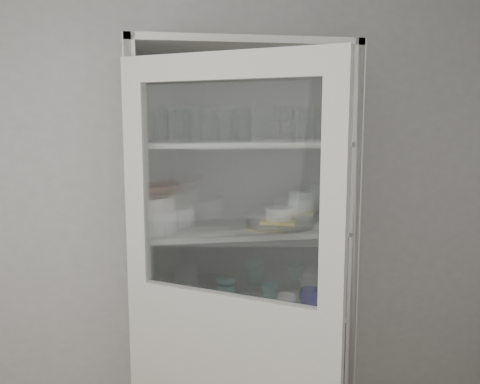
# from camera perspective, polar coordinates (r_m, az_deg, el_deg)

# --- Properties ---
(wall_back) EXTENTS (3.60, 0.02, 2.60)m
(wall_back) POSITION_cam_1_polar(r_m,az_deg,el_deg) (2.59, -5.18, -2.05)
(wall_back) COLOR silver
(wall_back) RESTS_ON ground
(pantry_cabinet) EXTENTS (1.00, 0.45, 2.10)m
(pantry_cabinet) POSITION_cam_1_polar(r_m,az_deg,el_deg) (2.55, -0.23, -10.57)
(pantry_cabinet) COLOR silver
(pantry_cabinet) RESTS_ON floor
(cupboard_door) EXTENTS (0.77, 0.54, 2.00)m
(cupboard_door) POSITION_cam_1_polar(r_m,az_deg,el_deg) (2.06, -1.43, -17.34)
(cupboard_door) COLOR silver
(cupboard_door) RESTS_ON floor
(tumbler_0) EXTENTS (0.09, 0.09, 0.15)m
(tumbler_0) POSITION_cam_1_polar(r_m,az_deg,el_deg) (2.17, -6.60, 7.45)
(tumbler_0) COLOR silver
(tumbler_0) RESTS_ON shelf_glass
(tumbler_1) EXTENTS (0.09, 0.09, 0.14)m
(tumbler_1) POSITION_cam_1_polar(r_m,az_deg,el_deg) (2.18, -6.21, 7.37)
(tumbler_1) COLOR silver
(tumbler_1) RESTS_ON shelf_glass
(tumbler_2) EXTENTS (0.10, 0.10, 0.15)m
(tumbler_2) POSITION_cam_1_polar(r_m,az_deg,el_deg) (2.22, -3.64, 7.59)
(tumbler_2) COLOR silver
(tumbler_2) RESTS_ON shelf_glass
(tumbler_3) EXTENTS (0.07, 0.07, 0.13)m
(tumbler_3) POSITION_cam_1_polar(r_m,az_deg,el_deg) (2.21, -1.76, 7.27)
(tumbler_3) COLOR silver
(tumbler_3) RESTS_ON shelf_glass
(tumbler_4) EXTENTS (0.07, 0.07, 0.13)m
(tumbler_4) POSITION_cam_1_polar(r_m,az_deg,el_deg) (2.23, 0.51, 7.29)
(tumbler_4) COLOR silver
(tumbler_4) RESTS_ON shelf_glass
(tumbler_5) EXTENTS (0.07, 0.07, 0.14)m
(tumbler_5) POSITION_cam_1_polar(r_m,az_deg,el_deg) (2.25, 6.71, 7.44)
(tumbler_5) COLOR silver
(tumbler_5) RESTS_ON shelf_glass
(tumbler_6) EXTENTS (0.08, 0.08, 0.15)m
(tumbler_6) POSITION_cam_1_polar(r_m,az_deg,el_deg) (2.33, 10.60, 7.49)
(tumbler_6) COLOR silver
(tumbler_6) RESTS_ON shelf_glass
(tumbler_7) EXTENTS (0.08, 0.08, 0.14)m
(tumbler_7) POSITION_cam_1_polar(r_m,az_deg,el_deg) (2.32, -10.13, 7.30)
(tumbler_7) COLOR silver
(tumbler_7) RESTS_ON shelf_glass
(tumbler_8) EXTENTS (0.06, 0.06, 0.13)m
(tumbler_8) POSITION_cam_1_polar(r_m,az_deg,el_deg) (2.32, -8.86, 7.22)
(tumbler_8) COLOR silver
(tumbler_8) RESTS_ON shelf_glass
(tumbler_9) EXTENTS (0.09, 0.09, 0.15)m
(tumbler_9) POSITION_cam_1_polar(r_m,az_deg,el_deg) (2.35, 0.31, 7.65)
(tumbler_9) COLOR silver
(tumbler_9) RESTS_ON shelf_glass
(tumbler_10) EXTENTS (0.08, 0.08, 0.15)m
(tumbler_10) POSITION_cam_1_polar(r_m,az_deg,el_deg) (2.36, 0.07, 7.62)
(tumbler_10) COLOR silver
(tumbler_10) RESTS_ON shelf_glass
(goblet_0) EXTENTS (0.08, 0.08, 0.18)m
(goblet_0) POSITION_cam_1_polar(r_m,az_deg,el_deg) (2.39, -9.10, 7.91)
(goblet_0) COLOR silver
(goblet_0) RESTS_ON shelf_glass
(goblet_1) EXTENTS (0.08, 0.08, 0.17)m
(goblet_1) POSITION_cam_1_polar(r_m,az_deg,el_deg) (2.42, -3.45, 7.86)
(goblet_1) COLOR silver
(goblet_1) RESTS_ON shelf_glass
(goblet_2) EXTENTS (0.08, 0.08, 0.17)m
(goblet_2) POSITION_cam_1_polar(r_m,az_deg,el_deg) (2.50, 4.65, 7.89)
(goblet_2) COLOR silver
(goblet_2) RESTS_ON shelf_glass
(goblet_3) EXTENTS (0.08, 0.08, 0.17)m
(goblet_3) POSITION_cam_1_polar(r_m,az_deg,el_deg) (2.52, 6.59, 7.85)
(goblet_3) COLOR silver
(goblet_3) RESTS_ON shelf_glass
(plate_stack_front) EXTENTS (0.22, 0.22, 0.10)m
(plate_stack_front) POSITION_cam_1_polar(r_m,az_deg,el_deg) (2.31, -9.65, -3.16)
(plate_stack_front) COLOR white
(plate_stack_front) RESTS_ON shelf_plates
(plate_stack_back) EXTENTS (0.22, 0.22, 0.08)m
(plate_stack_back) POSITION_cam_1_polar(r_m,az_deg,el_deg) (2.45, -7.62, -2.63)
(plate_stack_back) COLOR white
(plate_stack_back) RESTS_ON shelf_plates
(cream_bowl) EXTENTS (0.22, 0.22, 0.06)m
(cream_bowl) POSITION_cam_1_polar(r_m,az_deg,el_deg) (2.30, -9.70, -1.23)
(cream_bowl) COLOR white
(cream_bowl) RESTS_ON plate_stack_front
(terracotta_bowl) EXTENTS (0.25, 0.25, 0.06)m
(terracotta_bowl) POSITION_cam_1_polar(r_m,az_deg,el_deg) (2.29, -9.74, 0.24)
(terracotta_bowl) COLOR #573320
(terracotta_bowl) RESTS_ON cream_bowl
(glass_platter) EXTENTS (0.35, 0.35, 0.02)m
(glass_platter) POSITION_cam_1_polar(r_m,az_deg,el_deg) (2.40, 4.49, -3.59)
(glass_platter) COLOR silver
(glass_platter) RESTS_ON shelf_plates
(yellow_trivet) EXTENTS (0.21, 0.21, 0.01)m
(yellow_trivet) POSITION_cam_1_polar(r_m,az_deg,el_deg) (2.40, 4.49, -3.24)
(yellow_trivet) COLOR yellow
(yellow_trivet) RESTS_ON glass_platter
(white_ramekin) EXTENTS (0.17, 0.17, 0.06)m
(white_ramekin) POSITION_cam_1_polar(r_m,az_deg,el_deg) (2.39, 4.50, -2.42)
(white_ramekin) COLOR white
(white_ramekin) RESTS_ON yellow_trivet
(grey_bowl_stack) EXTENTS (0.12, 0.12, 0.16)m
(grey_bowl_stack) POSITION_cam_1_polar(r_m,az_deg,el_deg) (2.44, 6.92, -1.73)
(grey_bowl_stack) COLOR #AAB3B2
(grey_bowl_stack) RESTS_ON shelf_plates
(mug_blue) EXTENTS (0.12, 0.12, 0.09)m
(mug_blue) POSITION_cam_1_polar(r_m,az_deg,el_deg) (2.53, 7.94, -11.67)
(mug_blue) COLOR #0A1090
(mug_blue) RESTS_ON shelf_mugs
(mug_teal) EXTENTS (0.12, 0.12, 0.09)m
(mug_teal) POSITION_cam_1_polar(r_m,az_deg,el_deg) (2.57, 3.39, -11.20)
(mug_teal) COLOR teal
(mug_teal) RESTS_ON shelf_mugs
(mug_white) EXTENTS (0.09, 0.09, 0.08)m
(mug_white) POSITION_cam_1_polar(r_m,az_deg,el_deg) (2.44, 5.28, -12.35)
(mug_white) COLOR white
(mug_white) RESTS_ON shelf_mugs
(teal_jar) EXTENTS (0.10, 0.10, 0.12)m
(teal_jar) POSITION_cam_1_polar(r_m,az_deg,el_deg) (2.54, -1.57, -11.15)
(teal_jar) COLOR teal
(teal_jar) RESTS_ON shelf_mugs
(measuring_cups) EXTENTS (0.11, 0.11, 0.04)m
(measuring_cups) POSITION_cam_1_polar(r_m,az_deg,el_deg) (2.39, -4.60, -13.37)
(measuring_cups) COLOR silver
(measuring_cups) RESTS_ON shelf_mugs
(white_canister) EXTENTS (0.14, 0.14, 0.13)m
(white_canister) POSITION_cam_1_polar(r_m,az_deg,el_deg) (2.47, -9.48, -11.63)
(white_canister) COLOR white
(white_canister) RESTS_ON shelf_mugs
(cream_dish) EXTENTS (0.29, 0.29, 0.08)m
(cream_dish) POSITION_cam_1_polar(r_m,az_deg,el_deg) (2.65, -6.02, -20.24)
(cream_dish) COLOR white
(cream_dish) RESTS_ON shelf_bot
(tin_box) EXTENTS (0.21, 0.17, 0.05)m
(tin_box) POSITION_cam_1_polar(r_m,az_deg,el_deg) (2.72, 7.56, -19.81)
(tin_box) COLOR #B0B0B0
(tin_box) RESTS_ON shelf_bot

